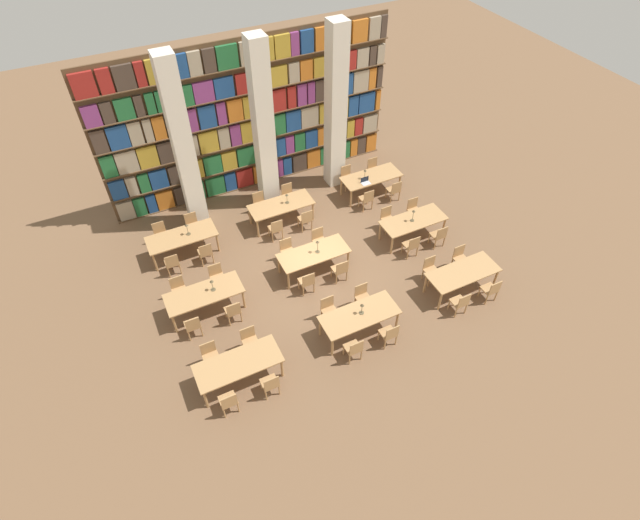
# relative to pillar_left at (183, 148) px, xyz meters

# --- Properties ---
(ground_plane) EXTENTS (40.00, 40.00, 0.00)m
(ground_plane) POSITION_rel_pillar_left_xyz_m (2.67, -3.96, -3.00)
(ground_plane) COLOR brown
(bookshelf_bank) EXTENTS (10.53, 0.35, 5.50)m
(bookshelf_bank) POSITION_rel_pillar_left_xyz_m (2.68, 1.24, -0.32)
(bookshelf_bank) COLOR brown
(bookshelf_bank) RESTS_ON ground_plane
(pillar_left) EXTENTS (0.60, 0.60, 6.00)m
(pillar_left) POSITION_rel_pillar_left_xyz_m (0.00, 0.00, 0.00)
(pillar_left) COLOR silver
(pillar_left) RESTS_ON ground_plane
(pillar_center) EXTENTS (0.60, 0.60, 6.00)m
(pillar_center) POSITION_rel_pillar_left_xyz_m (2.67, 0.00, 0.00)
(pillar_center) COLOR silver
(pillar_center) RESTS_ON ground_plane
(pillar_right) EXTENTS (0.60, 0.60, 6.00)m
(pillar_right) POSITION_rel_pillar_left_xyz_m (5.34, 0.00, 0.00)
(pillar_right) COLOR silver
(pillar_right) RESTS_ON ground_plane
(reading_table_0) EXTENTS (2.21, 0.92, 0.77)m
(reading_table_0) POSITION_rel_pillar_left_xyz_m (-0.84, -6.66, -2.30)
(reading_table_0) COLOR tan
(reading_table_0) RESTS_ON ground_plane
(chair_0) EXTENTS (0.42, 0.40, 0.87)m
(chair_0) POSITION_rel_pillar_left_xyz_m (-1.38, -7.40, -2.53)
(chair_0) COLOR tan
(chair_0) RESTS_ON ground_plane
(chair_1) EXTENTS (0.42, 0.40, 0.87)m
(chair_1) POSITION_rel_pillar_left_xyz_m (-1.38, -5.92, -2.53)
(chair_1) COLOR tan
(chair_1) RESTS_ON ground_plane
(chair_2) EXTENTS (0.42, 0.40, 0.87)m
(chair_2) POSITION_rel_pillar_left_xyz_m (-0.28, -7.40, -2.53)
(chair_2) COLOR tan
(chair_2) RESTS_ON ground_plane
(chair_3) EXTENTS (0.42, 0.40, 0.87)m
(chair_3) POSITION_rel_pillar_left_xyz_m (-0.28, -5.92, -2.53)
(chair_3) COLOR tan
(chair_3) RESTS_ON ground_plane
(reading_table_1) EXTENTS (2.21, 0.92, 0.77)m
(reading_table_1) POSITION_rel_pillar_left_xyz_m (2.69, -6.66, -2.30)
(reading_table_1) COLOR tan
(reading_table_1) RESTS_ON ground_plane
(chair_4) EXTENTS (0.42, 0.40, 0.87)m
(chair_4) POSITION_rel_pillar_left_xyz_m (2.12, -7.40, -2.53)
(chair_4) COLOR tan
(chair_4) RESTS_ON ground_plane
(chair_5) EXTENTS (0.42, 0.40, 0.87)m
(chair_5) POSITION_rel_pillar_left_xyz_m (2.12, -5.91, -2.53)
(chair_5) COLOR tan
(chair_5) RESTS_ON ground_plane
(chair_6) EXTENTS (0.42, 0.40, 0.87)m
(chair_6) POSITION_rel_pillar_left_xyz_m (3.23, -7.40, -2.53)
(chair_6) COLOR tan
(chair_6) RESTS_ON ground_plane
(chair_7) EXTENTS (0.42, 0.40, 0.87)m
(chair_7) POSITION_rel_pillar_left_xyz_m (3.23, -5.91, -2.53)
(chair_7) COLOR tan
(chair_7) RESTS_ON ground_plane
(desk_lamp_0) EXTENTS (0.14, 0.14, 0.39)m
(desk_lamp_0) POSITION_rel_pillar_left_xyz_m (2.76, -6.63, -1.97)
(desk_lamp_0) COLOR brown
(desk_lamp_0) RESTS_ON reading_table_1
(reading_table_2) EXTENTS (2.21, 0.92, 0.77)m
(reading_table_2) POSITION_rel_pillar_left_xyz_m (6.25, -6.61, -2.30)
(reading_table_2) COLOR tan
(reading_table_2) RESTS_ON ground_plane
(chair_8) EXTENTS (0.42, 0.40, 0.87)m
(chair_8) POSITION_rel_pillar_left_xyz_m (5.65, -7.35, -2.53)
(chair_8) COLOR tan
(chair_8) RESTS_ON ground_plane
(chair_9) EXTENTS (0.42, 0.40, 0.87)m
(chair_9) POSITION_rel_pillar_left_xyz_m (5.65, -5.87, -2.53)
(chair_9) COLOR tan
(chair_9) RESTS_ON ground_plane
(chair_10) EXTENTS (0.42, 0.40, 0.87)m
(chair_10) POSITION_rel_pillar_left_xyz_m (6.77, -7.35, -2.53)
(chair_10) COLOR tan
(chair_10) RESTS_ON ground_plane
(chair_11) EXTENTS (0.42, 0.40, 0.87)m
(chair_11) POSITION_rel_pillar_left_xyz_m (6.77, -5.87, -2.53)
(chair_11) COLOR tan
(chair_11) RESTS_ON ground_plane
(reading_table_3) EXTENTS (2.21, 0.92, 0.77)m
(reading_table_3) POSITION_rel_pillar_left_xyz_m (-0.94, -4.01, -2.30)
(reading_table_3) COLOR tan
(reading_table_3) RESTS_ON ground_plane
(chair_12) EXTENTS (0.42, 0.40, 0.87)m
(chair_12) POSITION_rel_pillar_left_xyz_m (-1.52, -4.76, -2.53)
(chair_12) COLOR tan
(chair_12) RESTS_ON ground_plane
(chair_13) EXTENTS (0.42, 0.40, 0.87)m
(chair_13) POSITION_rel_pillar_left_xyz_m (-1.52, -3.27, -2.53)
(chair_13) COLOR tan
(chair_13) RESTS_ON ground_plane
(chair_14) EXTENTS (0.42, 0.40, 0.87)m
(chair_14) POSITION_rel_pillar_left_xyz_m (-0.35, -4.76, -2.53)
(chair_14) COLOR tan
(chair_14) RESTS_ON ground_plane
(chair_15) EXTENTS (0.42, 0.40, 0.87)m
(chair_15) POSITION_rel_pillar_left_xyz_m (-0.35, -3.27, -2.53)
(chair_15) COLOR tan
(chair_15) RESTS_ON ground_plane
(desk_lamp_1) EXTENTS (0.14, 0.14, 0.41)m
(desk_lamp_1) POSITION_rel_pillar_left_xyz_m (-0.65, -4.02, -1.95)
(desk_lamp_1) COLOR brown
(desk_lamp_1) RESTS_ON reading_table_3
(reading_table_4) EXTENTS (2.21, 0.92, 0.77)m
(reading_table_4) POSITION_rel_pillar_left_xyz_m (2.59, -3.92, -2.30)
(reading_table_4) COLOR tan
(reading_table_4) RESTS_ON ground_plane
(chair_16) EXTENTS (0.42, 0.40, 0.87)m
(chair_16) POSITION_rel_pillar_left_xyz_m (2.02, -4.66, -2.53)
(chair_16) COLOR tan
(chair_16) RESTS_ON ground_plane
(chair_17) EXTENTS (0.42, 0.40, 0.87)m
(chair_17) POSITION_rel_pillar_left_xyz_m (2.02, -3.18, -2.53)
(chair_17) COLOR tan
(chair_17) RESTS_ON ground_plane
(chair_18) EXTENTS (0.42, 0.40, 0.87)m
(chair_18) POSITION_rel_pillar_left_xyz_m (3.14, -4.66, -2.53)
(chair_18) COLOR tan
(chair_18) RESTS_ON ground_plane
(chair_19) EXTENTS (0.42, 0.40, 0.87)m
(chair_19) POSITION_rel_pillar_left_xyz_m (3.14, -3.18, -2.53)
(chair_19) COLOR tan
(chair_19) RESTS_ON ground_plane
(desk_lamp_2) EXTENTS (0.14, 0.14, 0.48)m
(desk_lamp_2) POSITION_rel_pillar_left_xyz_m (2.72, -3.94, -1.91)
(desk_lamp_2) COLOR brown
(desk_lamp_2) RESTS_ON reading_table_4
(reading_table_5) EXTENTS (2.21, 0.92, 0.77)m
(reading_table_5) POSITION_rel_pillar_left_xyz_m (6.24, -3.98, -2.30)
(reading_table_5) COLOR tan
(reading_table_5) RESTS_ON ground_plane
(chair_20) EXTENTS (0.42, 0.40, 0.87)m
(chair_20) POSITION_rel_pillar_left_xyz_m (5.71, -4.72, -2.53)
(chair_20) COLOR tan
(chair_20) RESTS_ON ground_plane
(chair_21) EXTENTS (0.42, 0.40, 0.87)m
(chair_21) POSITION_rel_pillar_left_xyz_m (5.71, -3.24, -2.53)
(chair_21) COLOR tan
(chair_21) RESTS_ON ground_plane
(chair_22) EXTENTS (0.42, 0.40, 0.87)m
(chair_22) POSITION_rel_pillar_left_xyz_m (6.78, -4.72, -2.53)
(chair_22) COLOR tan
(chair_22) RESTS_ON ground_plane
(chair_23) EXTENTS (0.42, 0.40, 0.87)m
(chair_23) POSITION_rel_pillar_left_xyz_m (6.78, -3.24, -2.53)
(chair_23) COLOR tan
(chair_23) RESTS_ON ground_plane
(desk_lamp_3) EXTENTS (0.14, 0.14, 0.46)m
(desk_lamp_3) POSITION_rel_pillar_left_xyz_m (6.17, -3.99, -1.92)
(desk_lamp_3) COLOR brown
(desk_lamp_3) RESTS_ON reading_table_5
(reading_table_6) EXTENTS (2.21, 0.92, 0.77)m
(reading_table_6) POSITION_rel_pillar_left_xyz_m (-0.87, -1.37, -2.30)
(reading_table_6) COLOR tan
(reading_table_6) RESTS_ON ground_plane
(chair_24) EXTENTS (0.42, 0.40, 0.87)m
(chair_24) POSITION_rel_pillar_left_xyz_m (-1.43, -2.11, -2.53)
(chair_24) COLOR tan
(chair_24) RESTS_ON ground_plane
(chair_25) EXTENTS (0.42, 0.40, 0.87)m
(chair_25) POSITION_rel_pillar_left_xyz_m (-1.43, -0.62, -2.53)
(chair_25) COLOR tan
(chair_25) RESTS_ON ground_plane
(chair_26) EXTENTS (0.42, 0.40, 0.87)m
(chair_26) POSITION_rel_pillar_left_xyz_m (-0.36, -2.11, -2.53)
(chair_26) COLOR tan
(chair_26) RESTS_ON ground_plane
(chair_27) EXTENTS (0.42, 0.40, 0.87)m
(chair_27) POSITION_rel_pillar_left_xyz_m (-0.36, -0.62, -2.53)
(chair_27) COLOR tan
(chair_27) RESTS_ON ground_plane
(desk_lamp_4) EXTENTS (0.14, 0.14, 0.43)m
(desk_lamp_4) POSITION_rel_pillar_left_xyz_m (-0.64, -1.39, -1.94)
(desk_lamp_4) COLOR brown
(desk_lamp_4) RESTS_ON reading_table_6
(reading_table_7) EXTENTS (2.21, 0.92, 0.77)m
(reading_table_7) POSITION_rel_pillar_left_xyz_m (2.61, -1.30, -2.30)
(reading_table_7) COLOR tan
(reading_table_7) RESTS_ON ground_plane
(chair_28) EXTENTS (0.42, 0.40, 0.87)m
(chair_28) POSITION_rel_pillar_left_xyz_m (2.09, -2.05, -2.53)
(chair_28) COLOR tan
(chair_28) RESTS_ON ground_plane
(chair_29) EXTENTS (0.42, 0.40, 0.87)m
(chair_29) POSITION_rel_pillar_left_xyz_m (2.09, -0.56, -2.53)
(chair_29) COLOR tan
(chair_29) RESTS_ON ground_plane
(chair_30) EXTENTS (0.42, 0.40, 0.87)m
(chair_30) POSITION_rel_pillar_left_xyz_m (3.19, -2.05, -2.53)
(chair_30) COLOR tan
(chair_30) RESTS_ON ground_plane
(chair_31) EXTENTS (0.42, 0.40, 0.87)m
(chair_31) POSITION_rel_pillar_left_xyz_m (3.19, -0.56, -2.53)
(chair_31) COLOR tan
(chair_31) RESTS_ON ground_plane
(desk_lamp_5) EXTENTS (0.14, 0.14, 0.39)m
(desk_lamp_5) POSITION_rel_pillar_left_xyz_m (2.84, -1.32, -1.97)
(desk_lamp_5) COLOR brown
(desk_lamp_5) RESTS_ON reading_table_7
(reading_table_8) EXTENTS (2.21, 0.92, 0.77)m
(reading_table_8) POSITION_rel_pillar_left_xyz_m (6.20, -1.26, -2.30)
(reading_table_8) COLOR tan
(reading_table_8) RESTS_ON ground_plane
(chair_32) EXTENTS (0.42, 0.40, 0.87)m
(chair_32) POSITION_rel_pillar_left_xyz_m (5.61, -2.00, -2.53)
(chair_32) COLOR tan
(chair_32) RESTS_ON ground_plane
(chair_33) EXTENTS (0.42, 0.40, 0.87)m
(chair_33) POSITION_rel_pillar_left_xyz_m (5.61, -0.52, -2.53)
(chair_33) COLOR tan
(chair_33) RESTS_ON ground_plane
(chair_34) EXTENTS (0.42, 0.40, 0.87)m
(chair_34) POSITION_rel_pillar_left_xyz_m (6.76, -2.00, -2.53)
(chair_34) COLOR tan
(chair_34) RESTS_ON ground_plane
(chair_35) EXTENTS (0.42, 0.40, 0.87)m
(chair_35) POSITION_rel_pillar_left_xyz_m (6.76, -0.52, -2.53)
(chair_35) COLOR tan
(chair_35) RESTS_ON ground_plane
(desk_lamp_6) EXTENTS (0.14, 0.14, 0.39)m
(desk_lamp_6) POSITION_rel_pillar_left_xyz_m (5.92, -1.27, -1.96)
(desk_lamp_6) COLOR brown
(desk_lamp_6) RESTS_ON reading_table_8
(laptop) EXTENTS (0.32, 0.22, 0.21)m
(laptop) POSITION_rel_pillar_left_xyz_m (5.81, -1.52, -2.19)
(laptop) COLOR silver
(laptop) RESTS_ON reading_table_8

